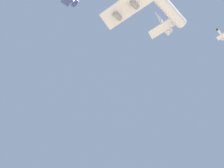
# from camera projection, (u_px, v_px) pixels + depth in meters

# --- Properties ---
(chase_jet_left_wing) EXTENTS (15.21, 8.07, 4.00)m
(chase_jet_left_wing) POSITION_uv_depth(u_px,v_px,m) (222.00, 34.00, 148.50)
(chase_jet_left_wing) COLOR silver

